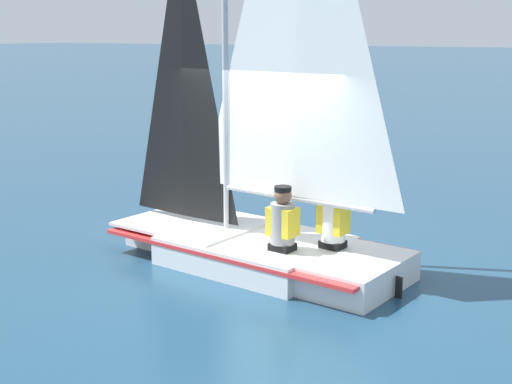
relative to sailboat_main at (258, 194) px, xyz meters
name	(u,v)px	position (x,y,z in m)	size (l,w,h in m)	color
ground_plane	(256,263)	(0.00, -0.03, -0.94)	(260.00, 260.00, 0.00)	navy
sailboat_main	(258,194)	(0.00, 0.00, 0.00)	(2.23, 4.12, 6.15)	white
sailor_helm	(282,229)	(0.35, 0.53, -0.30)	(0.34, 0.37, 1.16)	black
sailor_crew	(333,227)	(-0.05, 1.03, -0.30)	(0.34, 0.37, 1.16)	black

